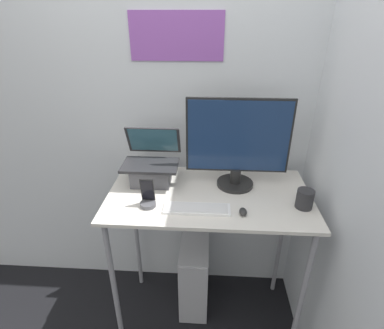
{
  "coord_description": "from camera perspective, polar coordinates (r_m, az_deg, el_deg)",
  "views": [
    {
      "loc": [
        -0.01,
        -1.13,
        1.95
      ],
      "look_at": [
        -0.1,
        0.31,
        1.22
      ],
      "focal_mm": 28.0,
      "sensor_mm": 36.0,
      "label": 1
    }
  ],
  "objects": [
    {
      "name": "wall_back",
      "position": [
        1.95,
        3.61,
        7.38
      ],
      "size": [
        6.0,
        0.06,
        2.6
      ],
      "color": "silver",
      "rests_on": "ground_plane"
    },
    {
      "name": "mug",
      "position": [
        1.67,
        20.69,
        -6.15
      ],
      "size": [
        0.09,
        0.09,
        0.1
      ],
      "color": "#262628",
      "rests_on": "desk"
    },
    {
      "name": "monitor",
      "position": [
        1.69,
        8.69,
        3.57
      ],
      "size": [
        0.58,
        0.21,
        0.52
      ],
      "color": "black",
      "rests_on": "desk"
    },
    {
      "name": "mouse",
      "position": [
        1.55,
        9.69,
        -8.86
      ],
      "size": [
        0.04,
        0.06,
        0.03
      ],
      "color": "#262626",
      "rests_on": "desk"
    },
    {
      "name": "cell_phone",
      "position": [
        1.6,
        -8.43,
        -6.52
      ],
      "size": [
        0.08,
        0.08,
        0.16
      ],
      "color": "#4C4C51",
      "rests_on": "desk"
    },
    {
      "name": "laptop",
      "position": [
        1.78,
        -7.78,
        -0.69
      ],
      "size": [
        0.32,
        0.29,
        0.32
      ],
      "color": "#4C4C51",
      "rests_on": "desk"
    },
    {
      "name": "desk",
      "position": [
        1.77,
        3.18,
        -8.75
      ],
      "size": [
        1.14,
        0.63,
        1.04
      ],
      "color": "beige",
      "rests_on": "ground_plane"
    },
    {
      "name": "keyboard",
      "position": [
        1.57,
        0.94,
        -8.41
      ],
      "size": [
        0.35,
        0.1,
        0.02
      ],
      "color": "white",
      "rests_on": "desk"
    },
    {
      "name": "wall_side_right",
      "position": [
        1.46,
        30.11,
        -3.48
      ],
      "size": [
        0.05,
        6.0,
        2.6
      ],
      "color": "silver",
      "rests_on": "ground_plane"
    },
    {
      "name": "computer_tower",
      "position": [
        2.29,
        0.46,
        -20.3
      ],
      "size": [
        0.19,
        0.38,
        0.54
      ],
      "color": "silver",
      "rests_on": "ground_plane"
    }
  ]
}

